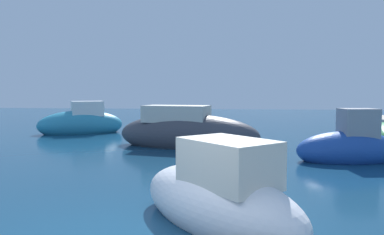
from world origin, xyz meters
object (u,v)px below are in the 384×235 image
at_px(moored_boat_4, 350,147).
at_px(moored_boat_5, 82,123).
at_px(moored_boat_0, 186,133).
at_px(moored_boat_6, 218,198).

bearing_deg(moored_boat_4, moored_boat_5, -38.13).
xyz_separation_m(moored_boat_0, moored_boat_6, (1.54, -8.17, -0.10)).
bearing_deg(moored_boat_0, moored_boat_6, -67.83).
distance_m(moored_boat_0, moored_boat_5, 7.10).
xyz_separation_m(moored_boat_0, moored_boat_5, (-5.86, 4.01, -0.03)).
height_order(moored_boat_0, moored_boat_6, moored_boat_0).
height_order(moored_boat_4, moored_boat_6, moored_boat_4).
relative_size(moored_boat_0, moored_boat_5, 1.30).
bearing_deg(moored_boat_4, moored_boat_6, 48.97).
height_order(moored_boat_4, moored_boat_5, moored_boat_5).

